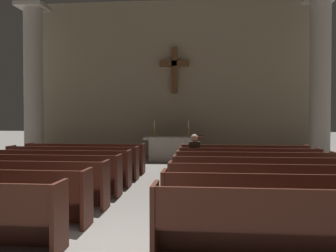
{
  "coord_description": "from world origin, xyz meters",
  "views": [
    {
      "loc": [
        1.23,
        -4.42,
        1.79
      ],
      "look_at": [
        0.0,
        8.32,
        1.48
      ],
      "focal_mm": 37.29,
      "sensor_mm": 36.0,
      "label": 1
    }
  ],
  "objects_px": {
    "pew_left_row_6": "(73,162)",
    "pew_right_row_1": "(309,225)",
    "pew_right_row_6": "(249,164)",
    "pew_left_row_5": "(57,168)",
    "candlestick_right": "(188,132)",
    "pew_right_row_7": "(244,160)",
    "lone_worshipper": "(195,156)",
    "candlestick_left": "(154,131)",
    "column_right_third": "(320,82)",
    "lectern": "(197,151)",
    "pew_left_row_3": "(12,183)",
    "pew_right_row_2": "(287,203)",
    "pew_left_row_4": "(37,174)",
    "altar": "(171,148)",
    "pew_right_row_5": "(255,170)",
    "pew_right_row_4": "(262,178)",
    "pew_left_row_7": "(85,158)",
    "pew_right_row_3": "(273,188)",
    "column_left_third": "(34,85)"
  },
  "relations": [
    {
      "from": "pew_left_row_3",
      "to": "lone_worshipper",
      "type": "bearing_deg",
      "value": 43.09
    },
    {
      "from": "pew_left_row_5",
      "to": "pew_left_row_6",
      "type": "bearing_deg",
      "value": 90.0
    },
    {
      "from": "pew_left_row_6",
      "to": "pew_right_row_2",
      "type": "bearing_deg",
      "value": -40.9
    },
    {
      "from": "pew_left_row_3",
      "to": "lone_worshipper",
      "type": "xyz_separation_m",
      "value": [
        3.57,
        3.34,
        0.22
      ]
    },
    {
      "from": "pew_right_row_4",
      "to": "pew_right_row_7",
      "type": "height_order",
      "value": "same"
    },
    {
      "from": "pew_left_row_6",
      "to": "altar",
      "type": "distance_m",
      "value": 4.95
    },
    {
      "from": "pew_left_row_4",
      "to": "pew_right_row_4",
      "type": "xyz_separation_m",
      "value": [
        5.08,
        0.0,
        0.0
      ]
    },
    {
      "from": "pew_right_row_4",
      "to": "pew_right_row_5",
      "type": "height_order",
      "value": "same"
    },
    {
      "from": "pew_left_row_5",
      "to": "pew_right_row_2",
      "type": "relative_size",
      "value": 1.0
    },
    {
      "from": "pew_right_row_3",
      "to": "pew_left_row_6",
      "type": "bearing_deg",
      "value": 146.99
    },
    {
      "from": "lectern",
      "to": "lone_worshipper",
      "type": "bearing_deg",
      "value": -90.61
    },
    {
      "from": "column_right_third",
      "to": "lectern",
      "type": "xyz_separation_m",
      "value": [
        -4.73,
        -1.1,
        -2.61
      ]
    },
    {
      "from": "pew_left_row_3",
      "to": "pew_right_row_2",
      "type": "bearing_deg",
      "value": -12.22
    },
    {
      "from": "pew_left_row_5",
      "to": "candlestick_right",
      "type": "xyz_separation_m",
      "value": [
        3.24,
        5.35,
        0.74
      ]
    },
    {
      "from": "candlestick_left",
      "to": "candlestick_right",
      "type": "distance_m",
      "value": 1.4
    },
    {
      "from": "pew_left_row_4",
      "to": "pew_left_row_6",
      "type": "xyz_separation_m",
      "value": [
        0.0,
        2.2,
        0.0
      ]
    },
    {
      "from": "pew_right_row_1",
      "to": "pew_right_row_5",
      "type": "bearing_deg",
      "value": 90.0
    },
    {
      "from": "pew_left_row_5",
      "to": "lectern",
      "type": "xyz_separation_m",
      "value": [
        3.6,
        4.15,
        0.07
      ]
    },
    {
      "from": "pew_right_row_5",
      "to": "pew_right_row_7",
      "type": "distance_m",
      "value": 2.2
    },
    {
      "from": "pew_left_row_4",
      "to": "pew_left_row_5",
      "type": "relative_size",
      "value": 1.0
    },
    {
      "from": "column_left_third",
      "to": "candlestick_left",
      "type": "distance_m",
      "value": 5.45
    },
    {
      "from": "pew_right_row_2",
      "to": "pew_right_row_3",
      "type": "xyz_separation_m",
      "value": [
        0.0,
        1.1,
        0.0
      ]
    },
    {
      "from": "pew_left_row_5",
      "to": "pew_left_row_6",
      "type": "height_order",
      "value": "same"
    },
    {
      "from": "column_left_third",
      "to": "lectern",
      "type": "bearing_deg",
      "value": -9.14
    },
    {
      "from": "pew_left_row_3",
      "to": "pew_left_row_6",
      "type": "relative_size",
      "value": 1.0
    },
    {
      "from": "pew_left_row_6",
      "to": "pew_right_row_1",
      "type": "bearing_deg",
      "value": -47.28
    },
    {
      "from": "lone_worshipper",
      "to": "candlestick_left",
      "type": "bearing_deg",
      "value": 112.33
    },
    {
      "from": "pew_right_row_2",
      "to": "column_left_third",
      "type": "bearing_deg",
      "value": 134.25
    },
    {
      "from": "pew_left_row_4",
      "to": "lectern",
      "type": "distance_m",
      "value": 6.37
    },
    {
      "from": "column_right_third",
      "to": "lectern",
      "type": "bearing_deg",
      "value": -166.88
    },
    {
      "from": "pew_right_row_1",
      "to": "altar",
      "type": "distance_m",
      "value": 10.08
    },
    {
      "from": "pew_left_row_7",
      "to": "pew_right_row_3",
      "type": "height_order",
      "value": "same"
    },
    {
      "from": "pew_right_row_5",
      "to": "lectern",
      "type": "bearing_deg",
      "value": 109.6
    },
    {
      "from": "pew_right_row_1",
      "to": "column_right_third",
      "type": "bearing_deg",
      "value": 71.38
    },
    {
      "from": "candlestick_left",
      "to": "pew_right_row_3",
      "type": "bearing_deg",
      "value": -66.78
    },
    {
      "from": "pew_right_row_1",
      "to": "pew_right_row_6",
      "type": "relative_size",
      "value": 1.0
    },
    {
      "from": "pew_left_row_7",
      "to": "lectern",
      "type": "height_order",
      "value": "lectern"
    },
    {
      "from": "pew_left_row_7",
      "to": "pew_right_row_2",
      "type": "xyz_separation_m",
      "value": [
        5.08,
        -5.5,
        0.0
      ]
    },
    {
      "from": "pew_left_row_7",
      "to": "pew_right_row_4",
      "type": "relative_size",
      "value": 1.0
    },
    {
      "from": "pew_right_row_1",
      "to": "pew_right_row_7",
      "type": "xyz_separation_m",
      "value": [
        0.0,
        6.61,
        0.0
      ]
    },
    {
      "from": "pew_left_row_5",
      "to": "lectern",
      "type": "bearing_deg",
      "value": 49.05
    },
    {
      "from": "pew_right_row_7",
      "to": "column_right_third",
      "type": "relative_size",
      "value": 0.6
    },
    {
      "from": "column_right_third",
      "to": "pew_right_row_4",
      "type": "bearing_deg",
      "value": -117.11
    },
    {
      "from": "pew_left_row_4",
      "to": "altar",
      "type": "height_order",
      "value": "altar"
    },
    {
      "from": "lone_worshipper",
      "to": "pew_left_row_7",
      "type": "bearing_deg",
      "value": 163.44
    },
    {
      "from": "pew_left_row_3",
      "to": "pew_left_row_7",
      "type": "relative_size",
      "value": 1.0
    },
    {
      "from": "pew_right_row_1",
      "to": "altar",
      "type": "xyz_separation_m",
      "value": [
        -2.54,
        9.76,
        0.06
      ]
    },
    {
      "from": "lone_worshipper",
      "to": "pew_left_row_3",
      "type": "bearing_deg",
      "value": -136.91
    },
    {
      "from": "pew_left_row_7",
      "to": "pew_right_row_7",
      "type": "xyz_separation_m",
      "value": [
        5.08,
        0.0,
        0.0
      ]
    },
    {
      "from": "pew_right_row_7",
      "to": "candlestick_right",
      "type": "bearing_deg",
      "value": 120.3
    }
  ]
}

